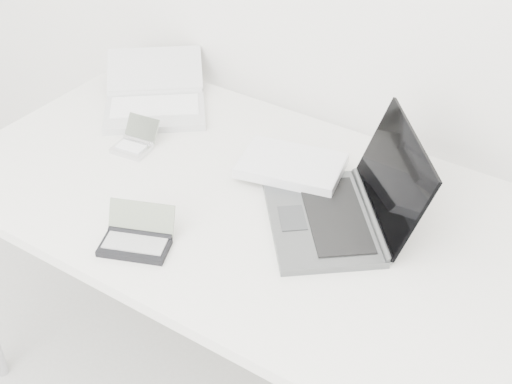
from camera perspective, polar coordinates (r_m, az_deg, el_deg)
The scene contains 5 objects.
desk at distance 1.66m, azimuth 1.63°, elevation -2.61°, with size 1.60×0.80×0.73m.
laptop_large at distance 1.63m, azimuth 5.52°, elevation -0.04°, with size 0.54×0.45×0.22m.
netbook_open_white at distance 2.03m, azimuth -8.09°, elevation 7.33°, with size 0.43×0.44×0.09m.
pda_silver at distance 1.86m, azimuth -9.68°, elevation 3.89°, with size 0.10×0.12×0.07m.
palmtop_charcoal at distance 1.54m, azimuth -9.53°, elevation -3.75°, with size 0.18×0.16×0.08m.
Camera 1 is at (0.67, 0.45, 1.73)m, focal length 50.00 mm.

